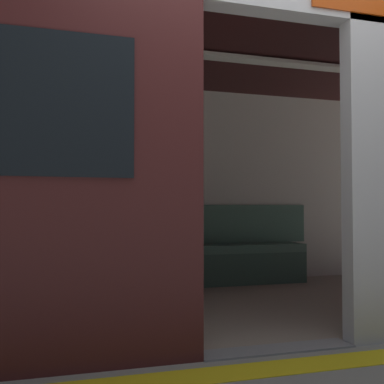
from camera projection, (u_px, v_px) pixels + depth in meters
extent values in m
plane|color=gray|center=(277.00, 350.00, 2.91)|extent=(60.00, 60.00, 0.00)
cube|color=yellow|center=(302.00, 365.00, 2.63)|extent=(8.00, 0.24, 0.01)
cube|color=black|center=(26.00, 101.00, 2.45)|extent=(1.10, 0.02, 0.76)
cube|color=#BF3F0C|center=(351.00, 2.00, 3.05)|extent=(0.56, 0.02, 0.12)
cube|color=#351515|center=(203.00, 45.00, 4.32)|extent=(6.40, 2.93, 0.12)
cube|color=gray|center=(203.00, 306.00, 4.24)|extent=(6.08, 2.77, 0.01)
cube|color=silver|center=(165.00, 185.00, 5.60)|extent=(6.08, 0.10, 2.25)
cube|color=#4C7566|center=(166.00, 224.00, 5.53)|extent=(3.52, 0.06, 0.45)
cube|color=white|center=(203.00, 55.00, 4.31)|extent=(4.48, 0.16, 0.03)
cube|color=gray|center=(277.00, 349.00, 2.91)|extent=(0.98, 0.19, 0.01)
cube|color=#4C7566|center=(171.00, 250.00, 5.31)|extent=(3.11, 0.44, 0.09)
cube|color=#39574C|center=(176.00, 273.00, 5.11)|extent=(3.11, 0.04, 0.36)
cube|color=#4C8CC6|center=(148.00, 223.00, 5.22)|extent=(0.41, 0.27, 0.50)
sphere|color=beige|center=(148.00, 191.00, 5.23)|extent=(0.21, 0.21, 0.21)
sphere|color=brown|center=(147.00, 188.00, 5.24)|extent=(0.19, 0.19, 0.19)
cylinder|color=#4C8CC6|center=(169.00, 220.00, 5.30)|extent=(0.08, 0.08, 0.44)
cylinder|color=#4C8CC6|center=(128.00, 221.00, 5.09)|extent=(0.08, 0.08, 0.44)
cylinder|color=black|center=(162.00, 243.00, 5.07)|extent=(0.19, 0.42, 0.14)
cylinder|color=black|center=(146.00, 243.00, 4.99)|extent=(0.19, 0.42, 0.14)
cylinder|color=black|center=(170.00, 269.00, 4.88)|extent=(0.10, 0.10, 0.41)
cylinder|color=black|center=(153.00, 270.00, 4.80)|extent=(0.10, 0.10, 0.41)
cube|color=black|center=(172.00, 291.00, 4.83)|extent=(0.13, 0.23, 0.06)
cube|color=black|center=(155.00, 292.00, 4.75)|extent=(0.13, 0.23, 0.06)
cube|color=black|center=(178.00, 238.00, 5.34)|extent=(0.26, 0.14, 0.17)
cube|color=black|center=(180.00, 239.00, 5.27)|extent=(0.02, 0.01, 0.14)
cube|color=#26598C|center=(117.00, 246.00, 5.10)|extent=(0.18, 0.24, 0.03)
cylinder|color=silver|center=(185.00, 170.00, 3.29)|extent=(0.04, 0.04, 2.23)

